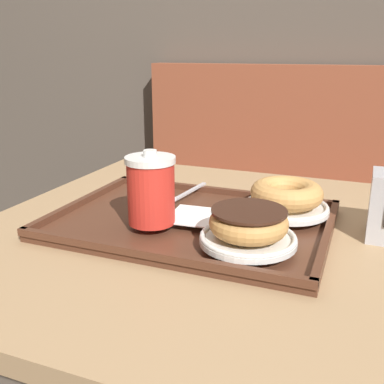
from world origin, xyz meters
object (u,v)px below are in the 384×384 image
Objects in this scene: donut_plain at (287,193)px; spoon at (177,197)px; coffee_cup_front at (151,190)px; donut_chocolate_glazed at (249,222)px.

donut_plain reaches higher than spoon.
donut_chocolate_glazed is at bearing -7.69° from coffee_cup_front.
donut_plain is at bearing 34.89° from coffee_cup_front.
spoon is at bearing 140.26° from donut_chocolate_glazed.
donut_chocolate_glazed is 0.74× the size of spoon.
coffee_cup_front is at bearing 10.97° from spoon.
coffee_cup_front reaches higher than spoon.
donut_plain is (0.20, 0.14, -0.02)m from coffee_cup_front.
donut_chocolate_glazed is 0.92× the size of donut_plain.
spoon is at bearing 94.07° from coffee_cup_front.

